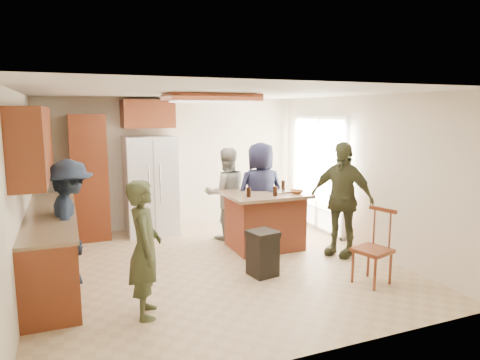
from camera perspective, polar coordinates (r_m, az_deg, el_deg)
name	(u,v)px	position (r m, az deg, el deg)	size (l,w,h in m)	color
room_shell	(383,176)	(9.76, 18.50, 0.55)	(8.00, 5.20, 5.00)	tan
person_front_left	(145,249)	(4.83, -12.58, -8.97)	(0.56, 0.41, 1.53)	#383E24
person_behind_left	(227,194)	(7.54, -1.81, -1.83)	(0.79, 0.49, 1.62)	gray
person_behind_right	(261,193)	(7.30, 2.76, -1.74)	(0.85, 0.55, 1.74)	#1B1C36
person_side_right	(341,199)	(6.84, 13.32, -2.48)	(1.05, 0.54, 1.79)	#383A21
person_counter	(71,222)	(6.04, -21.59, -5.18)	(1.06, 0.49, 1.64)	#192232
left_cabinetry	(46,210)	(6.20, -24.44, -3.71)	(0.64, 3.00, 2.30)	maroon
back_wall_units	(104,161)	(7.93, -17.62, 2.45)	(1.80, 0.60, 2.45)	maroon
refrigerator	(151,185)	(8.01, -11.82, -0.71)	(0.90, 0.76, 1.80)	white
kitchen_island	(265,220)	(7.10, 3.31, -5.31)	(1.28, 1.03, 0.93)	#AB4B2C
island_items	(280,190)	(6.99, 5.35, -1.39)	(1.01, 0.65, 0.15)	silver
trash_bin	(263,253)	(5.98, 3.04, -9.68)	(0.43, 0.43, 0.63)	black
spindle_chair	(373,250)	(5.93, 17.35, -8.88)	(0.52, 0.52, 0.99)	maroon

